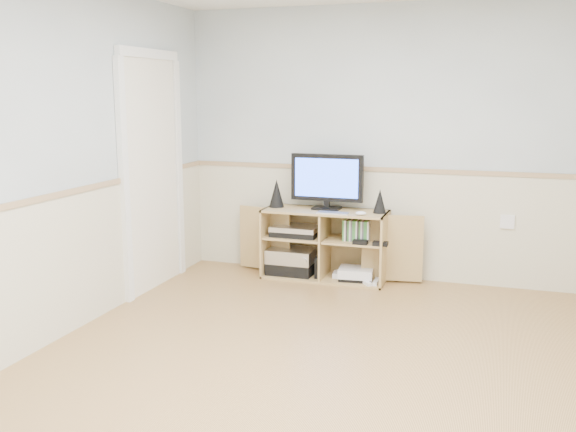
# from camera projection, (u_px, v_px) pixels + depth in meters

# --- Properties ---
(room) EXTENTS (4.04, 4.54, 2.54)m
(room) POSITION_uv_depth(u_px,v_px,m) (331.00, 176.00, 3.88)
(room) COLOR tan
(room) RESTS_ON ground
(media_cabinet) EXTENTS (1.79, 0.43, 0.65)m
(media_cabinet) POSITION_uv_depth(u_px,v_px,m) (326.00, 243.00, 6.02)
(media_cabinet) COLOR tan
(media_cabinet) RESTS_ON floor
(monitor) EXTENTS (0.68, 0.18, 0.51)m
(monitor) POSITION_uv_depth(u_px,v_px,m) (327.00, 179.00, 5.90)
(monitor) COLOR black
(monitor) RESTS_ON media_cabinet
(speaker_left) EXTENTS (0.14, 0.14, 0.26)m
(speaker_left) POSITION_uv_depth(u_px,v_px,m) (277.00, 193.00, 6.05)
(speaker_left) COLOR black
(speaker_left) RESTS_ON media_cabinet
(speaker_right) EXTENTS (0.12, 0.12, 0.22)m
(speaker_right) POSITION_uv_depth(u_px,v_px,m) (380.00, 201.00, 5.75)
(speaker_right) COLOR black
(speaker_right) RESTS_ON media_cabinet
(keyboard) EXTENTS (0.28, 0.11, 0.01)m
(keyboard) POSITION_uv_depth(u_px,v_px,m) (333.00, 213.00, 5.74)
(keyboard) COLOR silver
(keyboard) RESTS_ON media_cabinet
(mouse) EXTENTS (0.11, 0.09, 0.04)m
(mouse) POSITION_uv_depth(u_px,v_px,m) (361.00, 213.00, 5.66)
(mouse) COLOR white
(mouse) RESTS_ON media_cabinet
(av_components) EXTENTS (0.52, 0.32, 0.47)m
(av_components) POSITION_uv_depth(u_px,v_px,m) (293.00, 253.00, 6.08)
(av_components) COLOR black
(av_components) RESTS_ON media_cabinet
(game_consoles) EXTENTS (0.46, 0.30, 0.11)m
(game_consoles) POSITION_uv_depth(u_px,v_px,m) (355.00, 274.00, 5.91)
(game_consoles) COLOR white
(game_consoles) RESTS_ON media_cabinet
(game_cases) EXTENTS (0.24, 0.13, 0.19)m
(game_cases) POSITION_uv_depth(u_px,v_px,m) (357.00, 230.00, 5.82)
(game_cases) COLOR #3F8C3F
(game_cases) RESTS_ON media_cabinet
(wall_outlet) EXTENTS (0.12, 0.03, 0.12)m
(wall_outlet) POSITION_uv_depth(u_px,v_px,m) (507.00, 222.00, 5.63)
(wall_outlet) COLOR white
(wall_outlet) RESTS_ON wall_back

